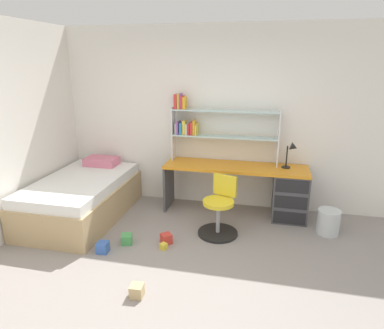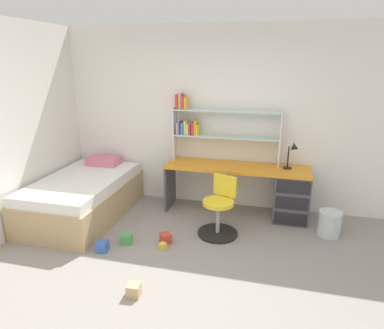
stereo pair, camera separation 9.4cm
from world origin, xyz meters
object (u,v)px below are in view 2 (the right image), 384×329
at_px(desk, 274,190).
at_px(desk_lamp, 293,152).
at_px(toy_block_green_4, 127,238).
at_px(waste_bin, 329,223).
at_px(toy_block_red_0, 166,238).
at_px(toy_block_natural_2, 134,290).
at_px(bookshelf_hutch, 211,124).
at_px(bed_platform, 84,197).
at_px(toy_block_yellow_3, 163,246).
at_px(swivel_chair, 219,213).
at_px(toy_block_blue_1, 102,246).

xyz_separation_m(desk, desk_lamp, (0.21, 0.03, 0.57)).
bearing_deg(desk_lamp, toy_block_green_4, -147.74).
xyz_separation_m(waste_bin, toy_block_red_0, (-1.99, -0.71, -0.10)).
xyz_separation_m(toy_block_red_0, toy_block_natural_2, (0.01, -1.01, 0.00)).
xyz_separation_m(toy_block_natural_2, toy_block_green_4, (-0.49, 0.89, 0.00)).
xyz_separation_m(bookshelf_hutch, desk_lamp, (1.18, -0.13, -0.30)).
relative_size(bed_platform, toy_block_green_4, 14.58).
bearing_deg(toy_block_green_4, toy_block_red_0, 14.46).
relative_size(bed_platform, toy_block_yellow_3, 24.58).
xyz_separation_m(desk, swivel_chair, (-0.68, -0.68, -0.12)).
relative_size(desk, waste_bin, 6.22).
distance_m(bed_platform, toy_block_natural_2, 2.05).
xyz_separation_m(toy_block_natural_2, toy_block_yellow_3, (-0.01, 0.87, -0.02)).
xyz_separation_m(swivel_chair, toy_block_blue_1, (-1.27, -0.77, -0.23)).
xyz_separation_m(desk, bed_platform, (-2.66, -0.63, -0.12)).
bearing_deg(toy_block_green_4, toy_block_natural_2, -61.41).
xyz_separation_m(bed_platform, toy_block_yellow_3, (1.40, -0.60, -0.26)).
bearing_deg(desk, toy_block_green_4, -145.41).
xyz_separation_m(bed_platform, toy_block_green_4, (0.92, -0.58, -0.23)).
bearing_deg(toy_block_red_0, bookshelf_hutch, 76.08).
height_order(bookshelf_hutch, toy_block_natural_2, bookshelf_hutch).
bearing_deg(bookshelf_hutch, desk_lamp, -6.18).
relative_size(desk_lamp, toy_block_natural_2, 3.10).
relative_size(toy_block_red_0, toy_block_green_4, 0.98).
xyz_separation_m(desk_lamp, toy_block_natural_2, (-1.47, -2.13, -0.92)).
bearing_deg(toy_block_natural_2, waste_bin, 41.05).
xyz_separation_m(toy_block_blue_1, toy_block_yellow_3, (0.68, 0.23, -0.03)).
relative_size(toy_block_red_0, toy_block_blue_1, 0.96).
bearing_deg(swivel_chair, toy_block_natural_2, -112.44).
distance_m(toy_block_natural_2, toy_block_yellow_3, 0.87).
height_order(desk, toy_block_green_4, desk).
distance_m(bookshelf_hutch, toy_block_blue_1, 2.24).
height_order(swivel_chair, toy_block_yellow_3, swivel_chair).
bearing_deg(swivel_chair, toy_block_green_4, -153.91).
bearing_deg(bookshelf_hutch, desk, -9.37).
height_order(desk_lamp, bed_platform, desk_lamp).
distance_m(desk, toy_block_yellow_3, 1.80).
xyz_separation_m(waste_bin, toy_block_blue_1, (-2.66, -1.07, -0.10)).
height_order(waste_bin, toy_block_blue_1, waste_bin).
height_order(swivel_chair, bed_platform, swivel_chair).
height_order(desk, toy_block_blue_1, desk).
height_order(desk_lamp, toy_block_green_4, desk_lamp).
bearing_deg(desk_lamp, toy_block_blue_1, -145.58).
bearing_deg(waste_bin, toy_block_yellow_3, -156.84).
relative_size(desk_lamp, toy_block_yellow_3, 5.14).
relative_size(desk_lamp, toy_block_green_4, 3.05).
bearing_deg(bookshelf_hutch, toy_block_blue_1, -121.39).
distance_m(toy_block_red_0, toy_block_green_4, 0.49).
height_order(waste_bin, toy_block_yellow_3, waste_bin).
xyz_separation_m(desk_lamp, toy_block_yellow_3, (-1.48, -1.25, -0.94)).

